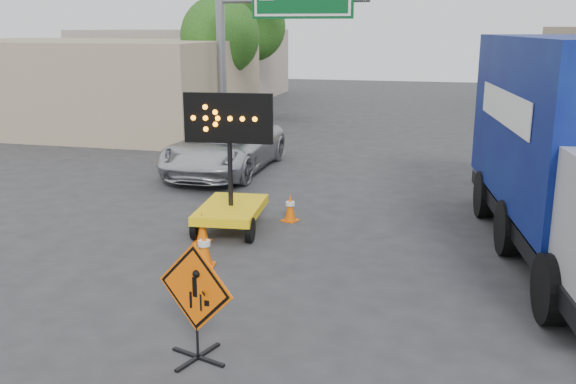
% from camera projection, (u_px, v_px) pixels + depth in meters
% --- Properties ---
extents(storefront_left_near, '(14.00, 10.00, 4.00)m').
position_uv_depth(storefront_left_near, '(86.00, 84.00, 30.10)').
color(storefront_left_near, tan).
rests_on(storefront_left_near, ground).
extents(storefront_left_far, '(12.00, 10.00, 4.40)m').
position_uv_depth(storefront_left_far, '(184.00, 63.00, 43.42)').
color(storefront_left_far, '#AA9A8D').
rests_on(storefront_left_far, ground).
extents(highway_gantry, '(6.18, 0.38, 6.90)m').
position_uv_depth(highway_gantry, '(270.00, 14.00, 25.13)').
color(highway_gantry, slate).
rests_on(highway_gantry, ground).
extents(tree_left_near, '(3.71, 3.71, 6.03)m').
position_uv_depth(tree_left_near, '(220.00, 36.00, 30.01)').
color(tree_left_near, '#43341C').
rests_on(tree_left_near, ground).
extents(tree_left_far, '(4.10, 4.10, 6.66)m').
position_uv_depth(tree_left_far, '(251.00, 27.00, 37.64)').
color(tree_left_far, '#43341C').
rests_on(tree_left_far, ground).
extents(construction_sign, '(1.26, 0.91, 1.75)m').
position_uv_depth(construction_sign, '(196.00, 299.00, 8.97)').
color(construction_sign, black).
rests_on(construction_sign, ground).
extents(arrow_board, '(2.02, 2.36, 3.20)m').
position_uv_depth(arrow_board, '(231.00, 201.00, 14.82)').
color(arrow_board, yellow).
rests_on(arrow_board, ground).
extents(pickup_truck, '(2.77, 5.93, 1.64)m').
position_uv_depth(pickup_truck, '(225.00, 147.00, 20.86)').
color(pickup_truck, silver).
rests_on(pickup_truck, ground).
extents(cone_a, '(0.45, 0.45, 0.76)m').
position_uv_depth(cone_a, '(204.00, 248.00, 12.65)').
color(cone_a, '#F75F05').
rests_on(cone_a, ground).
extents(cone_b, '(0.35, 0.35, 0.69)m').
position_uv_depth(cone_b, '(202.00, 227.00, 14.08)').
color(cone_b, '#F75F05').
rests_on(cone_b, ground).
extents(cone_c, '(0.45, 0.45, 0.69)m').
position_uv_depth(cone_c, '(290.00, 207.00, 15.62)').
color(cone_c, '#F75F05').
rests_on(cone_c, ground).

